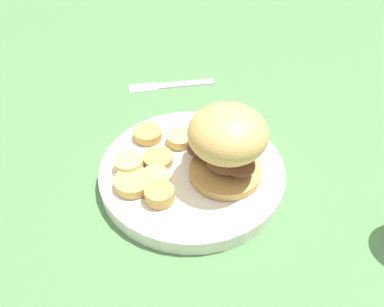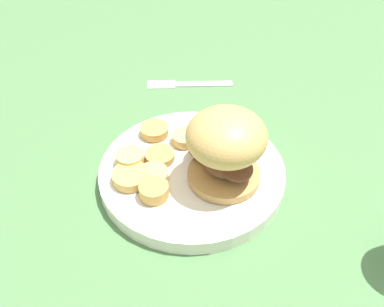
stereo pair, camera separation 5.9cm
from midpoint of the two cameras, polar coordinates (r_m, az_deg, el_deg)
name	(u,v)px [view 1 (the left image)]	position (r m, az deg, el deg)	size (l,w,h in m)	color
ground_plane	(192,179)	(0.62, -2.71, -3.36)	(4.00, 4.00, 0.00)	#4C7A47
dinner_plate	(192,172)	(0.61, -2.75, -2.55)	(0.25, 0.25, 0.02)	white
sandwich	(227,142)	(0.56, 1.50, 1.32)	(0.12, 0.10, 0.10)	tan
potato_round_0	(155,178)	(0.59, -7.57, -3.22)	(0.04, 0.04, 0.01)	#DBB766
potato_round_1	(159,194)	(0.56, -7.16, -5.29)	(0.04, 0.04, 0.02)	tan
potato_round_2	(158,159)	(0.61, -7.08, -0.77)	(0.04, 0.04, 0.01)	tan
potato_round_3	(148,134)	(0.65, -8.21, 2.38)	(0.04, 0.04, 0.01)	tan
potato_round_4	(133,182)	(0.58, -10.38, -3.75)	(0.05, 0.05, 0.01)	tan
potato_round_5	(129,164)	(0.61, -10.77, -1.45)	(0.04, 0.04, 0.02)	#DBB766
potato_round_6	(178,139)	(0.64, -4.42, 1.71)	(0.04, 0.04, 0.01)	#DBB766
fork	(170,85)	(0.80, -4.90, 8.62)	(0.04, 0.15, 0.00)	silver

